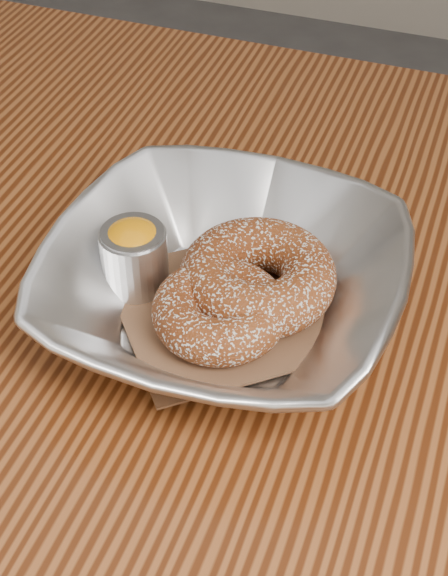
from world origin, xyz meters
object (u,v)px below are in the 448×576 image
(table, at_px, (126,367))
(donut_front, at_px, (220,311))
(serving_bowl, at_px, (224,287))
(ramekin, at_px, (134,255))
(donut_back, at_px, (258,276))

(table, xyz_separation_m, donut_front, (0.10, -0.03, 0.13))
(table, bearing_deg, serving_bowl, -6.70)
(table, relative_size, donut_front, 12.66)
(serving_bowl, bearing_deg, ramekin, 176.23)
(table, relative_size, donut_back, 10.63)
(donut_front, bearing_deg, ramekin, 162.13)
(donut_back, height_order, ramekin, ramekin)
(donut_front, bearing_deg, serving_bowl, 101.37)
(donut_back, bearing_deg, ramekin, -170.24)
(table, relative_size, serving_bowl, 4.74)
(serving_bowl, xyz_separation_m, donut_back, (0.02, 0.02, -0.00))
(donut_front, xyz_separation_m, ramekin, (-0.07, 0.02, 0.01))
(donut_back, bearing_deg, table, -175.16)
(serving_bowl, distance_m, donut_front, 0.02)
(serving_bowl, height_order, ramekin, ramekin)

